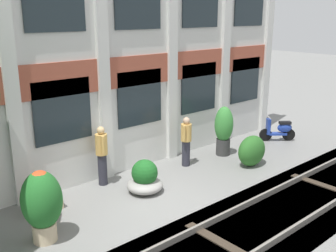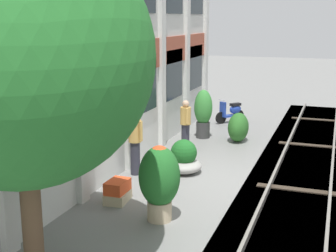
{
  "view_description": "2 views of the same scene",
  "coord_description": "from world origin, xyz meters",
  "px_view_note": "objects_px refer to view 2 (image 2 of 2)",
  "views": [
    {
      "loc": [
        -5.85,
        -7.1,
        4.76
      ],
      "look_at": [
        1.34,
        1.14,
        1.61
      ],
      "focal_mm": 42.0,
      "sensor_mm": 36.0,
      "label": 1
    },
    {
      "loc": [
        -11.47,
        -3.0,
        4.17
      ],
      "look_at": [
        -1.14,
        0.79,
        1.61
      ],
      "focal_mm": 50.0,
      "sensor_mm": 36.0,
      "label": 2
    }
  ],
  "objects_px": {
    "potted_plant_wide_bowl": "(184,159)",
    "topiary_hedge": "(238,127)",
    "resident_watching_tracks": "(135,141)",
    "potted_plant_square_trough": "(118,192)",
    "scooter_near_curb": "(231,112)",
    "resident_by_doorway": "(186,123)",
    "potted_plant_glazed_jar": "(203,111)",
    "potted_plant_ribbed_drum": "(159,178)",
    "broadleaf_tree": "(21,64)"
  },
  "relations": [
    {
      "from": "potted_plant_glazed_jar",
      "to": "potted_plant_square_trough",
      "type": "height_order",
      "value": "potted_plant_glazed_jar"
    },
    {
      "from": "potted_plant_ribbed_drum",
      "to": "resident_watching_tracks",
      "type": "distance_m",
      "value": 3.03
    },
    {
      "from": "potted_plant_ribbed_drum",
      "to": "potted_plant_square_trough",
      "type": "height_order",
      "value": "potted_plant_ribbed_drum"
    },
    {
      "from": "potted_plant_wide_bowl",
      "to": "topiary_hedge",
      "type": "relative_size",
      "value": 0.91
    },
    {
      "from": "potted_plant_ribbed_drum",
      "to": "potted_plant_glazed_jar",
      "type": "xyz_separation_m",
      "value": [
        7.01,
        1.06,
        0.03
      ]
    },
    {
      "from": "resident_watching_tracks",
      "to": "potted_plant_glazed_jar",
      "type": "bearing_deg",
      "value": 10.27
    },
    {
      "from": "resident_watching_tracks",
      "to": "potted_plant_wide_bowl",
      "type": "bearing_deg",
      "value": -44.79
    },
    {
      "from": "potted_plant_ribbed_drum",
      "to": "resident_watching_tracks",
      "type": "relative_size",
      "value": 0.94
    },
    {
      "from": "potted_plant_wide_bowl",
      "to": "topiary_hedge",
      "type": "bearing_deg",
      "value": -10.68
    },
    {
      "from": "potted_plant_square_trough",
      "to": "resident_by_doorway",
      "type": "distance_m",
      "value": 4.76
    },
    {
      "from": "potted_plant_ribbed_drum",
      "to": "topiary_hedge",
      "type": "xyz_separation_m",
      "value": [
        6.93,
        -0.22,
        -0.44
      ]
    },
    {
      "from": "potted_plant_square_trough",
      "to": "resident_watching_tracks",
      "type": "distance_m",
      "value": 2.08
    },
    {
      "from": "potted_plant_square_trough",
      "to": "topiary_hedge",
      "type": "height_order",
      "value": "topiary_hedge"
    },
    {
      "from": "potted_plant_ribbed_drum",
      "to": "topiary_hedge",
      "type": "height_order",
      "value": "potted_plant_ribbed_drum"
    },
    {
      "from": "potted_plant_square_trough",
      "to": "resident_watching_tracks",
      "type": "bearing_deg",
      "value": 11.93
    },
    {
      "from": "resident_watching_tracks",
      "to": "scooter_near_curb",
      "type": "bearing_deg",
      "value": 10.24
    },
    {
      "from": "potted_plant_wide_bowl",
      "to": "resident_by_doorway",
      "type": "relative_size",
      "value": 0.62
    },
    {
      "from": "resident_by_doorway",
      "to": "resident_watching_tracks",
      "type": "distance_m",
      "value": 2.86
    },
    {
      "from": "potted_plant_ribbed_drum",
      "to": "scooter_near_curb",
      "type": "distance_m",
      "value": 9.85
    },
    {
      "from": "resident_by_doorway",
      "to": "topiary_hedge",
      "type": "bearing_deg",
      "value": 19.4
    },
    {
      "from": "potted_plant_glazed_jar",
      "to": "resident_watching_tracks",
      "type": "height_order",
      "value": "resident_watching_tracks"
    },
    {
      "from": "resident_watching_tracks",
      "to": "potted_plant_square_trough",
      "type": "bearing_deg",
      "value": -149.93
    },
    {
      "from": "potted_plant_square_trough",
      "to": "potted_plant_wide_bowl",
      "type": "bearing_deg",
      "value": -17.2
    },
    {
      "from": "potted_plant_ribbed_drum",
      "to": "resident_watching_tracks",
      "type": "bearing_deg",
      "value": 33.71
    },
    {
      "from": "broadleaf_tree",
      "to": "potted_plant_wide_bowl",
      "type": "distance_m",
      "value": 6.47
    },
    {
      "from": "potted_plant_wide_bowl",
      "to": "topiary_hedge",
      "type": "xyz_separation_m",
      "value": [
        3.8,
        -0.72,
        0.12
      ]
    },
    {
      "from": "resident_by_doorway",
      "to": "potted_plant_glazed_jar",
      "type": "bearing_deg",
      "value": 56.67
    },
    {
      "from": "resident_by_doorway",
      "to": "potted_plant_ribbed_drum",
      "type": "bearing_deg",
      "value": -107.34
    },
    {
      "from": "potted_plant_square_trough",
      "to": "topiary_hedge",
      "type": "distance_m",
      "value": 6.5
    },
    {
      "from": "resident_by_doorway",
      "to": "topiary_hedge",
      "type": "relative_size",
      "value": 1.47
    },
    {
      "from": "potted_plant_glazed_jar",
      "to": "potted_plant_square_trough",
      "type": "distance_m",
      "value": 6.45
    },
    {
      "from": "broadleaf_tree",
      "to": "resident_by_doorway",
      "type": "distance_m",
      "value": 8.25
    },
    {
      "from": "potted_plant_ribbed_drum",
      "to": "topiary_hedge",
      "type": "bearing_deg",
      "value": -1.82
    },
    {
      "from": "potted_plant_wide_bowl",
      "to": "potted_plant_glazed_jar",
      "type": "distance_m",
      "value": 3.97
    },
    {
      "from": "potted_plant_square_trough",
      "to": "topiary_hedge",
      "type": "bearing_deg",
      "value": -13.32
    },
    {
      "from": "potted_plant_wide_bowl",
      "to": "potted_plant_ribbed_drum",
      "type": "relative_size",
      "value": 0.61
    },
    {
      "from": "broadleaf_tree",
      "to": "resident_watching_tracks",
      "type": "relative_size",
      "value": 3.27
    },
    {
      "from": "potted_plant_wide_bowl",
      "to": "potted_plant_glazed_jar",
      "type": "xyz_separation_m",
      "value": [
        3.88,
        0.56,
        0.59
      ]
    },
    {
      "from": "potted_plant_glazed_jar",
      "to": "potted_plant_square_trough",
      "type": "relative_size",
      "value": 2.29
    },
    {
      "from": "topiary_hedge",
      "to": "potted_plant_ribbed_drum",
      "type": "bearing_deg",
      "value": 178.18
    },
    {
      "from": "potted_plant_ribbed_drum",
      "to": "scooter_near_curb",
      "type": "relative_size",
      "value": 1.44
    },
    {
      "from": "resident_by_doorway",
      "to": "potted_plant_wide_bowl",
      "type": "bearing_deg",
      "value": -102.78
    },
    {
      "from": "potted_plant_wide_bowl",
      "to": "scooter_near_curb",
      "type": "bearing_deg",
      "value": 1.47
    },
    {
      "from": "broadleaf_tree",
      "to": "resident_watching_tracks",
      "type": "height_order",
      "value": "broadleaf_tree"
    },
    {
      "from": "broadleaf_tree",
      "to": "potted_plant_glazed_jar",
      "type": "distance_m",
      "value": 9.84
    },
    {
      "from": "potted_plant_square_trough",
      "to": "scooter_near_curb",
      "type": "relative_size",
      "value": 0.67
    },
    {
      "from": "resident_by_doorway",
      "to": "scooter_near_curb",
      "type": "bearing_deg",
      "value": 53.96
    },
    {
      "from": "broadleaf_tree",
      "to": "potted_plant_ribbed_drum",
      "type": "relative_size",
      "value": 3.49
    },
    {
      "from": "potted_plant_square_trough",
      "to": "resident_watching_tracks",
      "type": "xyz_separation_m",
      "value": [
        1.91,
        0.4,
        0.69
      ]
    },
    {
      "from": "potted_plant_ribbed_drum",
      "to": "potted_plant_wide_bowl",
      "type": "bearing_deg",
      "value": 9.04
    }
  ]
}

